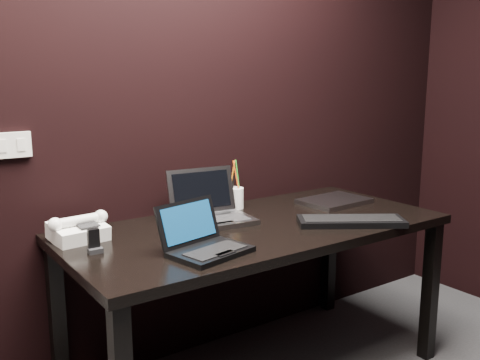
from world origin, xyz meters
TOP-DOWN VIEW (x-y plane):
  - wall_back at (0.00, 1.80)m, footprint 4.00×0.00m
  - wall_switch at (-0.62, 1.79)m, footprint 0.15×0.02m
  - desk at (0.30, 1.40)m, footprint 1.70×0.80m
  - netbook at (-0.09, 1.20)m, footprint 0.33×0.31m
  - silver_laptop at (0.16, 1.55)m, footprint 0.36×0.33m
  - ext_keyboard at (0.64, 1.16)m, footprint 0.48×0.39m
  - closed_laptop at (0.86, 1.49)m, footprint 0.35×0.26m
  - desk_phone at (-0.43, 1.62)m, footprint 0.25×0.20m
  - mobile_phone at (-0.43, 1.44)m, footprint 0.05×0.05m
  - pen_cup at (0.38, 1.69)m, footprint 0.10×0.10m

SIDE VIEW (x-z plane):
  - desk at x=0.30m, z-range 0.29..1.03m
  - closed_laptop at x=0.86m, z-range 0.74..0.76m
  - ext_keyboard at x=0.64m, z-range 0.74..0.77m
  - mobile_phone at x=-0.43m, z-range 0.73..0.82m
  - netbook at x=-0.09m, z-range 0.69..0.87m
  - silver_laptop at x=0.16m, z-range 0.67..0.90m
  - desk_phone at x=-0.43m, z-range 0.72..0.84m
  - pen_cup at x=0.38m, z-range 0.68..0.92m
  - wall_switch at x=-0.62m, z-range 1.07..1.17m
  - wall_back at x=0.00m, z-range -0.70..3.30m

